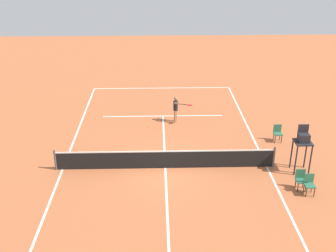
# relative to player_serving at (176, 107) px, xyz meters

# --- Properties ---
(ground_plane) EXTENTS (60.00, 60.00, 0.00)m
(ground_plane) POSITION_rel_player_serving_xyz_m (0.80, 5.60, -0.98)
(ground_plane) COLOR #B76038
(court_lines) EXTENTS (10.24, 23.91, 0.01)m
(court_lines) POSITION_rel_player_serving_xyz_m (0.80, 5.60, -0.98)
(court_lines) COLOR white
(court_lines) RESTS_ON ground
(tennis_net) EXTENTS (10.84, 0.10, 1.07)m
(tennis_net) POSITION_rel_player_serving_xyz_m (0.80, 5.60, -0.49)
(tennis_net) COLOR #4C4C51
(tennis_net) RESTS_ON ground
(player_serving) EXTENTS (1.15, 0.94, 1.66)m
(player_serving) POSITION_rel_player_serving_xyz_m (0.00, 0.00, 0.00)
(player_serving) COLOR #9E704C
(player_serving) RESTS_ON ground
(tennis_ball) EXTENTS (0.07, 0.07, 0.07)m
(tennis_ball) POSITION_rel_player_serving_xyz_m (1.69, 0.63, -0.95)
(tennis_ball) COLOR #CCE033
(tennis_ball) RESTS_ON ground
(umpire_chair) EXTENTS (0.80, 0.80, 2.41)m
(umpire_chair) POSITION_rel_player_serving_xyz_m (-5.73, 6.06, 0.62)
(umpire_chair) COLOR #232328
(umpire_chair) RESTS_ON ground
(courtside_chair_near) EXTENTS (0.44, 0.46, 0.95)m
(courtside_chair_near) POSITION_rel_player_serving_xyz_m (-5.26, 7.66, -0.45)
(courtside_chair_near) COLOR #262626
(courtside_chair_near) RESTS_ON ground
(courtside_chair_mid) EXTENTS (0.44, 0.46, 0.95)m
(courtside_chair_mid) POSITION_rel_player_serving_xyz_m (-5.51, 2.79, -0.45)
(courtside_chair_mid) COLOR #262626
(courtside_chair_mid) RESTS_ON ground
(courtside_chair_far) EXTENTS (0.44, 0.46, 0.95)m
(courtside_chair_far) POSITION_rel_player_serving_xyz_m (-5.52, 8.05, -0.45)
(courtside_chair_far) COLOR #262626
(courtside_chair_far) RESTS_ON ground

